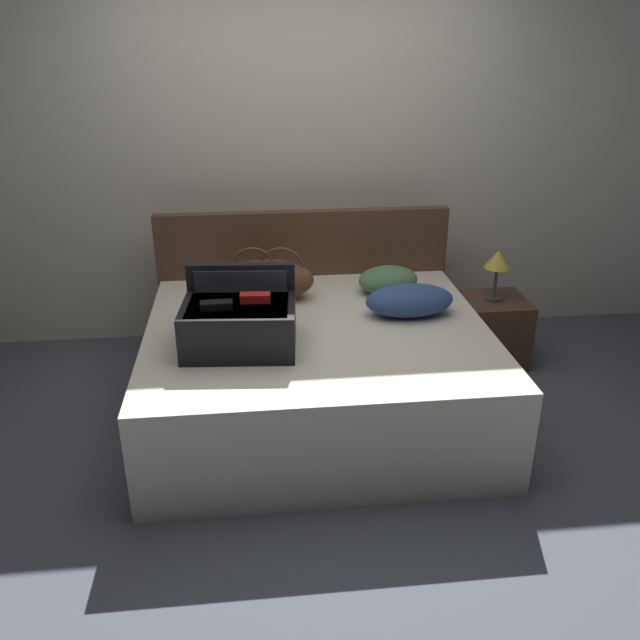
# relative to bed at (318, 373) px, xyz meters

# --- Properties ---
(ground_plane) EXTENTS (12.00, 12.00, 0.00)m
(ground_plane) POSITION_rel_bed_xyz_m (0.00, -0.40, -0.28)
(ground_plane) COLOR #4C515B
(back_wall) EXTENTS (8.00, 0.10, 2.60)m
(back_wall) POSITION_rel_bed_xyz_m (0.00, 1.25, 1.02)
(back_wall) COLOR beige
(back_wall) RESTS_ON ground
(bed) EXTENTS (1.85, 1.63, 0.56)m
(bed) POSITION_rel_bed_xyz_m (0.00, 0.00, 0.00)
(bed) COLOR beige
(bed) RESTS_ON ground
(headboard) EXTENTS (1.89, 0.08, 0.99)m
(headboard) POSITION_rel_bed_xyz_m (0.00, 0.85, 0.21)
(headboard) COLOR #4C3323
(headboard) RESTS_ON ground
(hard_case_large) EXTENTS (0.60, 0.48, 0.38)m
(hard_case_large) POSITION_rel_bed_xyz_m (-0.42, -0.18, 0.42)
(hard_case_large) COLOR black
(hard_case_large) RESTS_ON bed
(duffel_bag) EXTENTS (0.58, 0.33, 0.33)m
(duffel_bag) POSITION_rel_bed_xyz_m (-0.25, 0.44, 0.41)
(duffel_bag) COLOR brown
(duffel_bag) RESTS_ON bed
(pillow_near_headboard) EXTENTS (0.42, 0.35, 0.16)m
(pillow_near_headboard) POSITION_rel_bed_xyz_m (0.48, 0.47, 0.36)
(pillow_near_headboard) COLOR #4C724C
(pillow_near_headboard) RESTS_ON bed
(pillow_center_head) EXTENTS (0.51, 0.29, 0.18)m
(pillow_center_head) POSITION_rel_bed_xyz_m (0.53, 0.11, 0.37)
(pillow_center_head) COLOR navy
(pillow_center_head) RESTS_ON bed
(nightstand) EXTENTS (0.44, 0.40, 0.44)m
(nightstand) POSITION_rel_bed_xyz_m (1.21, 0.56, -0.06)
(nightstand) COLOR #4C3323
(nightstand) RESTS_ON ground
(table_lamp) EXTENTS (0.17, 0.17, 0.33)m
(table_lamp) POSITION_rel_bed_xyz_m (1.21, 0.56, 0.42)
(table_lamp) COLOR #3F3833
(table_lamp) RESTS_ON nightstand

